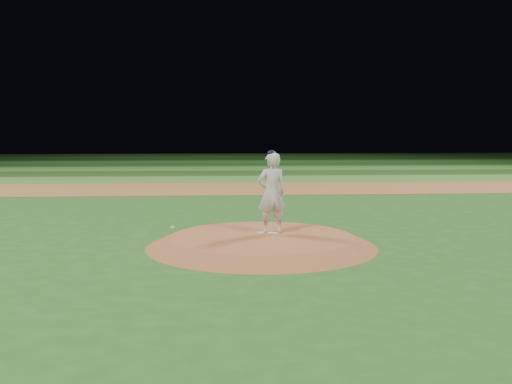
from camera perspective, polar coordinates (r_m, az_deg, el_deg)
ground at (r=13.74m, az=0.56°, el=-5.44°), size 120.00×120.00×0.00m
infield_dirt_band at (r=27.58m, az=-1.67°, el=0.35°), size 70.00×6.00×0.02m
outfield_stripe_0 at (r=33.06m, az=-2.03°, el=1.28°), size 70.00×5.00×0.02m
outfield_stripe_1 at (r=38.04m, az=-2.27°, el=1.90°), size 70.00×5.00×0.02m
outfield_stripe_2 at (r=43.03m, az=-2.45°, el=2.37°), size 70.00×5.00×0.02m
outfield_stripe_3 at (r=48.02m, az=-2.60°, el=2.75°), size 70.00×5.00×0.02m
outfield_stripe_4 at (r=53.01m, az=-2.72°, el=3.05°), size 70.00×5.00×0.02m
outfield_stripe_5 at (r=58.00m, az=-2.81°, el=3.31°), size 70.00×5.00×0.02m
pitchers_mound at (r=13.72m, az=0.56°, el=-4.93°), size 5.50×5.50×0.25m
pitching_rubber at (r=14.02m, az=1.15°, el=-4.12°), size 0.54×0.23×0.03m
rosin_bag at (r=14.90m, az=-8.37°, el=-3.51°), size 0.11×0.11×0.06m
pitcher_on_mound at (r=13.92m, az=1.57°, el=-0.07°), size 0.82×0.65×2.04m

